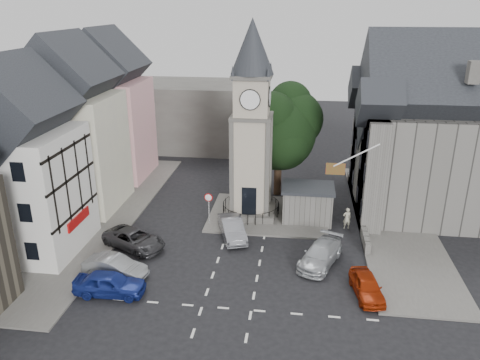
# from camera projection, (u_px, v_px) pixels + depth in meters

# --- Properties ---
(ground) EXTENTS (120.00, 120.00, 0.00)m
(ground) POSITION_uv_depth(u_px,v_px,m) (239.00, 261.00, 33.27)
(ground) COLOR black
(ground) RESTS_ON ground
(pavement_west) EXTENTS (6.00, 30.00, 0.14)m
(pavement_west) POSITION_uv_depth(u_px,v_px,m) (105.00, 215.00, 40.34)
(pavement_west) COLOR #595651
(pavement_west) RESTS_ON ground
(pavement_east) EXTENTS (6.00, 26.00, 0.14)m
(pavement_east) POSITION_uv_depth(u_px,v_px,m) (393.00, 221.00, 39.20)
(pavement_east) COLOR #595651
(pavement_east) RESTS_ON ground
(central_island) EXTENTS (10.00, 8.00, 0.16)m
(central_island) POSITION_uv_depth(u_px,v_px,m) (268.00, 214.00, 40.48)
(central_island) COLOR #595651
(central_island) RESTS_ON ground
(road_markings) EXTENTS (20.00, 8.00, 0.01)m
(road_markings) POSITION_uv_depth(u_px,v_px,m) (227.00, 308.00, 28.18)
(road_markings) COLOR silver
(road_markings) RESTS_ON ground
(clock_tower) EXTENTS (4.86, 4.86, 16.25)m
(clock_tower) POSITION_uv_depth(u_px,v_px,m) (252.00, 123.00, 37.80)
(clock_tower) COLOR #4C4944
(clock_tower) RESTS_ON ground
(stone_shelter) EXTENTS (4.30, 3.30, 3.08)m
(stone_shelter) POSITION_uv_depth(u_px,v_px,m) (307.00, 203.00, 39.09)
(stone_shelter) COLOR #5E5C57
(stone_shelter) RESTS_ON ground
(town_tree) EXTENTS (7.20, 7.20, 10.80)m
(town_tree) POSITION_uv_depth(u_px,v_px,m) (279.00, 123.00, 42.60)
(town_tree) COLOR black
(town_tree) RESTS_ON ground
(warning_sign_post) EXTENTS (0.70, 0.19, 2.85)m
(warning_sign_post) POSITION_uv_depth(u_px,v_px,m) (209.00, 203.00, 37.98)
(warning_sign_post) COLOR black
(warning_sign_post) RESTS_ON ground
(terrace_pink) EXTENTS (8.10, 7.60, 12.80)m
(terrace_pink) POSITION_uv_depth(u_px,v_px,m) (109.00, 114.00, 47.66)
(terrace_pink) COLOR pink
(terrace_pink) RESTS_ON ground
(terrace_cream) EXTENTS (8.10, 7.60, 12.80)m
(terrace_cream) POSITION_uv_depth(u_px,v_px,m) (73.00, 135.00, 40.24)
(terrace_cream) COLOR beige
(terrace_cream) RESTS_ON ground
(terrace_tudor) EXTENTS (8.10, 7.60, 12.00)m
(terrace_tudor) POSITION_uv_depth(u_px,v_px,m) (21.00, 170.00, 32.97)
(terrace_tudor) COLOR silver
(terrace_tudor) RESTS_ON ground
(backdrop_west) EXTENTS (20.00, 10.00, 8.00)m
(backdrop_west) POSITION_uv_depth(u_px,v_px,m) (174.00, 114.00, 59.27)
(backdrop_west) COLOR #4C4944
(backdrop_west) RESTS_ON ground
(east_building) EXTENTS (14.40, 11.40, 12.60)m
(east_building) POSITION_uv_depth(u_px,v_px,m) (439.00, 142.00, 39.34)
(east_building) COLOR #5E5C57
(east_building) RESTS_ON ground
(east_boundary_wall) EXTENTS (0.40, 16.00, 0.90)m
(east_boundary_wall) POSITION_uv_depth(u_px,v_px,m) (357.00, 206.00, 41.26)
(east_boundary_wall) COLOR #5E5C57
(east_boundary_wall) RESTS_ON ground
(flagpole) EXTENTS (3.68, 0.10, 2.74)m
(flagpole) POSITION_uv_depth(u_px,v_px,m) (356.00, 155.00, 33.52)
(flagpole) COLOR white
(flagpole) RESTS_ON ground
(car_west_blue) EXTENTS (4.54, 1.93, 1.53)m
(car_west_blue) POSITION_uv_depth(u_px,v_px,m) (110.00, 284.00, 29.30)
(car_west_blue) COLOR navy
(car_west_blue) RESTS_ON ground
(car_west_silver) EXTENTS (4.58, 2.33, 1.44)m
(car_west_silver) POSITION_uv_depth(u_px,v_px,m) (115.00, 267.00, 31.21)
(car_west_silver) COLOR gray
(car_west_silver) RESTS_ON ground
(car_west_grey) EXTENTS (5.53, 4.29, 1.40)m
(car_west_grey) POSITION_uv_depth(u_px,v_px,m) (134.00, 239.00, 34.93)
(car_west_grey) COLOR #303032
(car_west_grey) RESTS_ON ground
(car_island_silver) EXTENTS (3.04, 4.89, 1.52)m
(car_island_silver) POSITION_uv_depth(u_px,v_px,m) (232.00, 228.00, 36.48)
(car_island_silver) COLOR gray
(car_island_silver) RESTS_ON ground
(car_island_east) EXTENTS (3.73, 5.40, 1.45)m
(car_island_east) POSITION_uv_depth(u_px,v_px,m) (320.00, 254.00, 32.78)
(car_island_east) COLOR #ACB0B5
(car_island_east) RESTS_ON ground
(car_east_red) EXTENTS (2.19, 4.13, 1.34)m
(car_east_red) POSITION_uv_depth(u_px,v_px,m) (367.00, 286.00, 29.22)
(car_east_red) COLOR #9C2508
(car_east_red) RESTS_ON ground
(pedestrian) EXTENTS (0.74, 0.57, 1.82)m
(pedestrian) POSITION_uv_depth(u_px,v_px,m) (347.00, 218.00, 37.85)
(pedestrian) COLOR #ACA68E
(pedestrian) RESTS_ON ground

